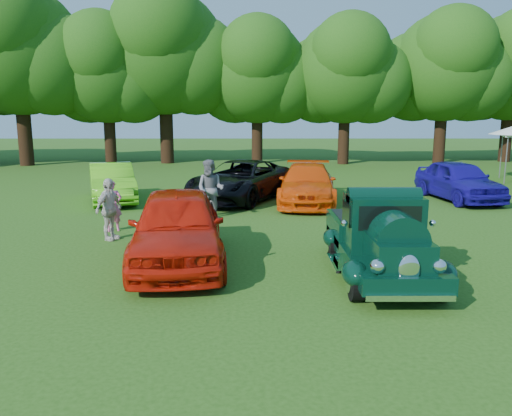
{
  "coord_description": "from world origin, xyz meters",
  "views": [
    {
      "loc": [
        -0.66,
        -10.31,
        3.31
      ],
      "look_at": [
        -0.62,
        1.46,
        1.1
      ],
      "focal_mm": 35.0,
      "sensor_mm": 36.0,
      "label": 1
    }
  ],
  "objects_px": {
    "back_car_blue": "(459,180)",
    "hero_pickup": "(379,240)",
    "spectator_pink": "(113,206)",
    "spectator_white": "(109,209)",
    "back_car_orange": "(307,184)",
    "spectator_grey": "(211,189)",
    "back_car_lime": "(112,183)",
    "red_convertible": "(178,227)",
    "back_car_black": "(241,181)"
  },
  "relations": [
    {
      "from": "spectator_pink",
      "to": "spectator_grey",
      "type": "bearing_deg",
      "value": 13.63
    },
    {
      "from": "hero_pickup",
      "to": "back_car_lime",
      "type": "relative_size",
      "value": 0.99
    },
    {
      "from": "hero_pickup",
      "to": "back_car_orange",
      "type": "bearing_deg",
      "value": 94.03
    },
    {
      "from": "red_convertible",
      "to": "back_car_black",
      "type": "distance_m",
      "value": 8.5
    },
    {
      "from": "back_car_blue",
      "to": "spectator_white",
      "type": "relative_size",
      "value": 2.75
    },
    {
      "from": "spectator_pink",
      "to": "back_car_lime",
      "type": "bearing_deg",
      "value": 85.06
    },
    {
      "from": "spectator_pink",
      "to": "spectator_grey",
      "type": "xyz_separation_m",
      "value": [
        2.65,
        1.82,
        0.21
      ]
    },
    {
      "from": "back_car_black",
      "to": "spectator_pink",
      "type": "xyz_separation_m",
      "value": [
        -3.53,
        -5.24,
        -0.04
      ]
    },
    {
      "from": "spectator_pink",
      "to": "spectator_white",
      "type": "height_order",
      "value": "spectator_white"
    },
    {
      "from": "back_car_lime",
      "to": "red_convertible",
      "type": "bearing_deg",
      "value": -84.38
    },
    {
      "from": "back_car_blue",
      "to": "spectator_pink",
      "type": "bearing_deg",
      "value": -164.18
    },
    {
      "from": "back_car_orange",
      "to": "spectator_grey",
      "type": "relative_size",
      "value": 2.68
    },
    {
      "from": "back_car_black",
      "to": "back_car_blue",
      "type": "height_order",
      "value": "back_car_blue"
    },
    {
      "from": "hero_pickup",
      "to": "back_car_lime",
      "type": "distance_m",
      "value": 12.08
    },
    {
      "from": "hero_pickup",
      "to": "spectator_grey",
      "type": "bearing_deg",
      "value": 124.39
    },
    {
      "from": "spectator_pink",
      "to": "spectator_grey",
      "type": "relative_size",
      "value": 0.78
    },
    {
      "from": "spectator_white",
      "to": "back_car_orange",
      "type": "bearing_deg",
      "value": -23.37
    },
    {
      "from": "back_car_blue",
      "to": "spectator_white",
      "type": "bearing_deg",
      "value": -159.76
    },
    {
      "from": "spectator_grey",
      "to": "hero_pickup",
      "type": "bearing_deg",
      "value": -38.13
    },
    {
      "from": "hero_pickup",
      "to": "back_car_blue",
      "type": "xyz_separation_m",
      "value": [
        5.39,
        9.25,
        0.03
      ]
    },
    {
      "from": "red_convertible",
      "to": "back_car_black",
      "type": "height_order",
      "value": "red_convertible"
    },
    {
      "from": "hero_pickup",
      "to": "back_car_orange",
      "type": "height_order",
      "value": "hero_pickup"
    },
    {
      "from": "hero_pickup",
      "to": "spectator_pink",
      "type": "relative_size",
      "value": 3.0
    },
    {
      "from": "red_convertible",
      "to": "spectator_white",
      "type": "bearing_deg",
      "value": 128.37
    },
    {
      "from": "red_convertible",
      "to": "spectator_pink",
      "type": "height_order",
      "value": "red_convertible"
    },
    {
      "from": "red_convertible",
      "to": "back_car_blue",
      "type": "height_order",
      "value": "red_convertible"
    },
    {
      "from": "back_car_lime",
      "to": "spectator_pink",
      "type": "distance_m",
      "value": 5.17
    },
    {
      "from": "hero_pickup",
      "to": "back_car_black",
      "type": "relative_size",
      "value": 0.79
    },
    {
      "from": "spectator_grey",
      "to": "spectator_white",
      "type": "xyz_separation_m",
      "value": [
        -2.46,
        -2.86,
        -0.12
      ]
    },
    {
      "from": "back_car_orange",
      "to": "back_car_lime",
      "type": "bearing_deg",
      "value": -176.97
    },
    {
      "from": "back_car_black",
      "to": "spectator_pink",
      "type": "distance_m",
      "value": 6.32
    },
    {
      "from": "spectator_pink",
      "to": "spectator_white",
      "type": "bearing_deg",
      "value": -100.05
    },
    {
      "from": "back_car_black",
      "to": "spectator_grey",
      "type": "bearing_deg",
      "value": -79.6
    },
    {
      "from": "back_car_black",
      "to": "spectator_white",
      "type": "bearing_deg",
      "value": -93.2
    },
    {
      "from": "back_car_black",
      "to": "back_car_blue",
      "type": "relative_size",
      "value": 1.22
    },
    {
      "from": "back_car_blue",
      "to": "hero_pickup",
      "type": "bearing_deg",
      "value": -127.88
    },
    {
      "from": "spectator_pink",
      "to": "spectator_grey",
      "type": "height_order",
      "value": "spectator_grey"
    },
    {
      "from": "hero_pickup",
      "to": "spectator_grey",
      "type": "distance_m",
      "value": 7.09
    },
    {
      "from": "back_car_lime",
      "to": "back_car_black",
      "type": "height_order",
      "value": "back_car_black"
    },
    {
      "from": "back_car_black",
      "to": "spectator_grey",
      "type": "xyz_separation_m",
      "value": [
        -0.87,
        -3.42,
        0.17
      ]
    },
    {
      "from": "back_car_blue",
      "to": "spectator_grey",
      "type": "relative_size",
      "value": 2.41
    },
    {
      "from": "back_car_lime",
      "to": "back_car_blue",
      "type": "xyz_separation_m",
      "value": [
        13.46,
        0.26,
        0.04
      ]
    },
    {
      "from": "back_car_black",
      "to": "hero_pickup",
      "type": "bearing_deg",
      "value": -46.65
    },
    {
      "from": "hero_pickup",
      "to": "back_car_black",
      "type": "height_order",
      "value": "hero_pickup"
    },
    {
      "from": "back_car_lime",
      "to": "back_car_blue",
      "type": "bearing_deg",
      "value": -18.04
    },
    {
      "from": "back_car_blue",
      "to": "spectator_grey",
      "type": "bearing_deg",
      "value": -167.7
    },
    {
      "from": "hero_pickup",
      "to": "spectator_pink",
      "type": "xyz_separation_m",
      "value": [
        -6.65,
        4.02,
        -0.01
      ]
    },
    {
      "from": "back_car_black",
      "to": "spectator_white",
      "type": "xyz_separation_m",
      "value": [
        -3.33,
        -6.28,
        0.06
      ]
    },
    {
      "from": "back_car_blue",
      "to": "spectator_grey",
      "type": "distance_m",
      "value": 9.99
    },
    {
      "from": "spectator_grey",
      "to": "back_car_lime",
      "type": "bearing_deg",
      "value": 159.75
    }
  ]
}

